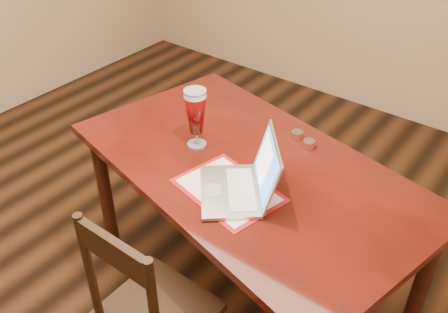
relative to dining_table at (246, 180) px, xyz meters
The scene contains 3 objects.
ground 0.91m from the dining_table, 157.19° to the right, with size 5.00×5.00×0.00m, color black.
dining_table is the anchor object (origin of this frame).
dining_chair 0.75m from the dining_table, 87.93° to the right, with size 0.43×0.41×1.02m.
Camera 1 is at (1.58, -1.35, 2.21)m, focal length 40.00 mm.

